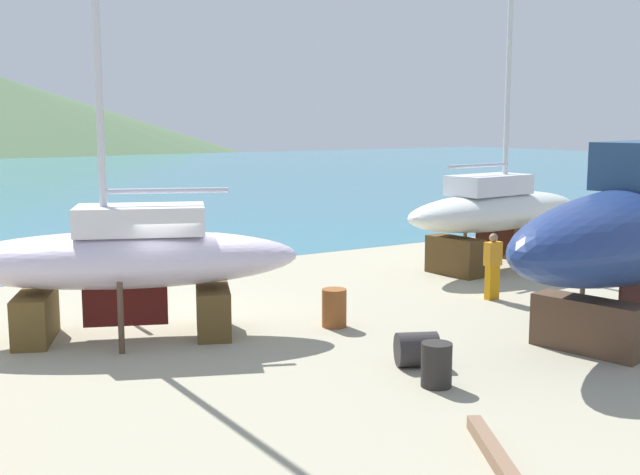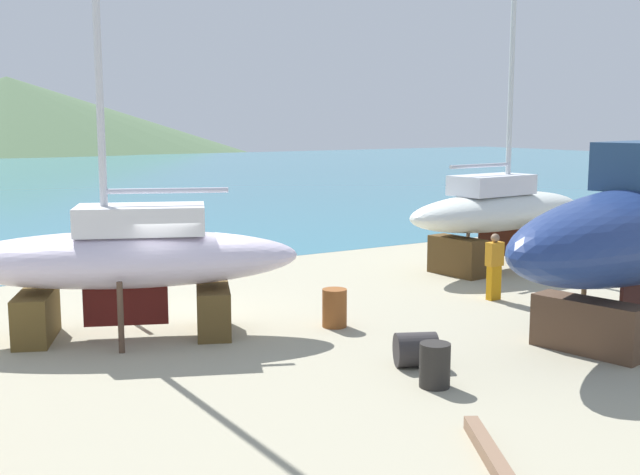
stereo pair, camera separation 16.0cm
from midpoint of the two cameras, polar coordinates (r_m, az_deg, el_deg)
name	(u,v)px [view 2 (the right image)]	position (r m, az deg, el deg)	size (l,w,h in m)	color
ground_plane	(288,391)	(13.79, -1.95, -10.98)	(46.58, 46.58, 0.00)	#A6A086
headland_hill	(10,148)	(135.59, -21.35, 6.00)	(139.89, 139.89, 22.44)	#4C6845
sailboat_large_starboard	(498,212)	(25.05, 12.88, 1.78)	(7.44, 2.92, 11.16)	#483221
sailboat_small_center	(126,259)	(17.18, -13.55, -1.51)	(7.65, 4.90, 12.14)	brown
worker	(494,266)	(20.74, 12.65, -1.99)	(0.44, 0.24, 1.72)	orange
barrel_rust_far	(416,350)	(15.10, 7.22, -8.00)	(0.65, 0.65, 0.77)	#2E2B2C
barrel_tipped_center	(335,308)	(17.74, 1.31, -5.09)	(0.55, 0.55, 0.86)	brown
barrel_ochre	(435,365)	(14.02, 8.59, -9.07)	(0.54, 0.54, 0.78)	black
timber_long_aft	(494,461)	(11.21, 12.84, -15.39)	(2.73, 0.21, 0.19)	#84634C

